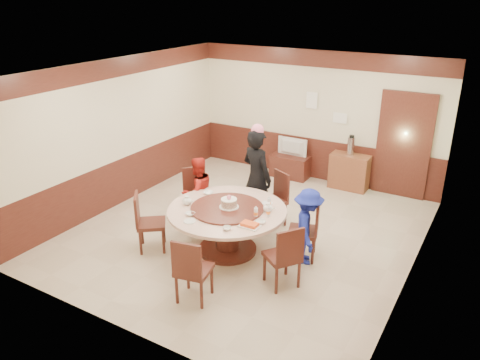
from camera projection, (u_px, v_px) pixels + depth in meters
The scene contains 30 objects.
room at pixel (248, 174), 7.82m from camera, with size 6.00×6.04×2.84m.
banquet_table at pixel (227, 221), 7.41m from camera, with size 1.88×1.88×0.78m.
chair_0 at pixel (304, 240), 7.32m from camera, with size 0.56×0.55×0.97m.
chair_1 at pixel (272, 209), 8.37m from camera, with size 0.59×0.60×0.97m.
chair_2 at pixel (197, 204), 8.53m from camera, with size 0.62×0.62×0.97m.
chair_3 at pixel (151, 232), 7.56m from camera, with size 0.62×0.62×0.97m.
chair_4 at pixel (194, 280), 6.31m from camera, with size 0.52×0.53×0.97m.
chair_5 at pixel (283, 266), 6.62m from camera, with size 0.62×0.61×0.97m.
person_standing at pixel (257, 177), 8.21m from camera, with size 0.64×0.42×1.76m, color black.
person_red at pixel (198, 192), 8.23m from camera, with size 0.62×0.48×1.27m, color #AB1F16.
person_blue at pixel (308, 227), 7.09m from camera, with size 0.78×0.45×1.21m, color #18259C.
birthday_cake at pixel (229, 203), 7.30m from camera, with size 0.31×0.31×0.21m.
teapot_left at pixel (187, 201), 7.46m from camera, with size 0.17×0.15×0.13m, color white.
teapot_right at pixel (268, 208), 7.22m from camera, with size 0.17×0.15×0.13m, color white.
bowl_0 at pixel (208, 193), 7.86m from camera, with size 0.17×0.17×0.04m, color white.
bowl_1 at pixel (227, 228), 6.69m from camera, with size 0.13×0.13×0.04m, color white.
bowl_2 at pixel (190, 214), 7.13m from camera, with size 0.14×0.14×0.04m, color white.
bowl_3 at pixel (261, 222), 6.87m from camera, with size 0.15×0.15×0.05m, color white.
saucer_near at pixel (190, 221), 6.93m from camera, with size 0.18×0.18×0.01m, color white.
saucer_far at pixel (267, 203), 7.52m from camera, with size 0.18×0.18×0.01m, color white.
shrimp_platter at pixel (250, 225), 6.77m from camera, with size 0.30×0.20×0.06m.
bottle_0 at pixel (256, 213), 7.02m from camera, with size 0.06×0.06×0.16m, color white.
bottle_1 at pixel (268, 212), 7.05m from camera, with size 0.06×0.06×0.16m, color white.
bottle_2 at pixel (269, 203), 7.36m from camera, with size 0.06×0.06×0.16m, color white.
tv_stand at pixel (290, 166), 10.53m from camera, with size 0.85×0.45×0.50m, color #491E16.
television at pixel (291, 147), 10.36m from camera, with size 0.69×0.09×0.40m, color #949497.
side_cabinet at pixel (349, 172), 9.87m from camera, with size 0.80×0.40×0.75m, color brown.
thermos at pixel (351, 146), 9.67m from camera, with size 0.15×0.15×0.38m, color silver.
notice_left at pixel (312, 100), 9.97m from camera, with size 0.25×0.00×0.35m, color white.
notice_right at pixel (340, 118), 9.78m from camera, with size 0.30×0.00×0.22m, color white.
Camera 1 is at (3.59, -6.33, 3.94)m, focal length 35.00 mm.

